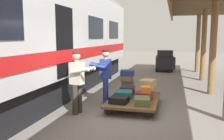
% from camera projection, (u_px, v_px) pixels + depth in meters
% --- Properties ---
extents(ground_plane, '(60.00, 60.00, 0.00)m').
position_uv_depth(ground_plane, '(138.00, 114.00, 6.70)').
color(ground_plane, slate).
extents(train_car, '(3.02, 16.53, 4.00)m').
position_uv_depth(train_car, '(19.00, 38.00, 7.31)').
color(train_car, silver).
rests_on(train_car, ground_plane).
extents(luggage_cart, '(1.42, 2.16, 0.27)m').
position_uv_depth(luggage_cart, '(134.00, 100.00, 7.29)').
color(luggage_cart, brown).
rests_on(luggage_cart, ground_plane).
extents(suitcase_maroon_trunk, '(0.46, 0.53, 0.22)m').
position_uv_depth(suitcase_maroon_trunk, '(127.00, 90.00, 7.92)').
color(suitcase_maroon_trunk, maroon).
rests_on(suitcase_maroon_trunk, luggage_cart).
extents(suitcase_black_hardshell, '(0.52, 0.52, 0.18)m').
position_uv_depth(suitcase_black_hardshell, '(119.00, 100.00, 6.78)').
color(suitcase_black_hardshell, black).
rests_on(suitcase_black_hardshell, luggage_cart).
extents(suitcase_cream_canvas, '(0.44, 0.54, 0.27)m').
position_uv_depth(suitcase_cream_canvas, '(147.00, 90.00, 7.76)').
color(suitcase_cream_canvas, beige).
rests_on(suitcase_cream_canvas, luggage_cart).
extents(suitcase_teal_softside, '(0.56, 0.53, 0.21)m').
position_uv_depth(suitcase_teal_softside, '(123.00, 94.00, 7.35)').
color(suitcase_teal_softside, '#1E666B').
rests_on(suitcase_teal_softside, luggage_cart).
extents(suitcase_burgundy_valise, '(0.48, 0.52, 0.21)m').
position_uv_depth(suitcase_burgundy_valise, '(145.00, 96.00, 7.19)').
color(suitcase_burgundy_valise, maroon).
rests_on(suitcase_burgundy_valise, luggage_cart).
extents(suitcase_olive_duffel, '(0.47, 0.60, 0.19)m').
position_uv_depth(suitcase_olive_duffel, '(142.00, 101.00, 6.62)').
color(suitcase_olive_duffel, brown).
rests_on(suitcase_olive_duffel, luggage_cart).
extents(suitcase_orange_carryall, '(0.35, 0.43, 0.17)m').
position_uv_depth(suitcase_orange_carryall, '(146.00, 89.00, 7.18)').
color(suitcase_orange_carryall, '#CC6B23').
rests_on(suitcase_orange_carryall, suitcase_burgundy_valise).
extents(suitcase_tan_vintage, '(0.52, 0.59, 0.21)m').
position_uv_depth(suitcase_tan_vintage, '(148.00, 83.00, 7.73)').
color(suitcase_tan_vintage, tan).
rests_on(suitcase_tan_vintage, suitcase_cream_canvas).
extents(suitcase_slate_roller, '(0.49, 0.51, 0.21)m').
position_uv_depth(suitcase_slate_roller, '(127.00, 83.00, 7.93)').
color(suitcase_slate_roller, '#4C515B').
rests_on(suitcase_slate_roller, suitcase_maroon_trunk).
extents(suitcase_brown_leather, '(0.37, 0.53, 0.16)m').
position_uv_depth(suitcase_brown_leather, '(127.00, 78.00, 7.87)').
color(suitcase_brown_leather, brown).
rests_on(suitcase_brown_leather, suitcase_slate_roller).
extents(suitcase_navy_fabric, '(0.47, 0.43, 0.18)m').
position_uv_depth(suitcase_navy_fabric, '(127.00, 73.00, 7.81)').
color(suitcase_navy_fabric, navy).
rests_on(suitcase_navy_fabric, suitcase_brown_leather).
extents(porter_in_overalls, '(0.71, 0.52, 1.70)m').
position_uv_depth(porter_in_overalls, '(105.00, 75.00, 7.54)').
color(porter_in_overalls, navy).
rests_on(porter_in_overalls, ground_plane).
extents(porter_by_door, '(0.72, 0.52, 1.70)m').
position_uv_depth(porter_by_door, '(77.00, 80.00, 6.61)').
color(porter_by_door, '#332D28').
rests_on(porter_by_door, ground_plane).
extents(baggage_tug, '(1.27, 1.81, 1.30)m').
position_uv_depth(baggage_tug, '(165.00, 61.00, 15.11)').
color(baggage_tug, black).
rests_on(baggage_tug, ground_plane).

